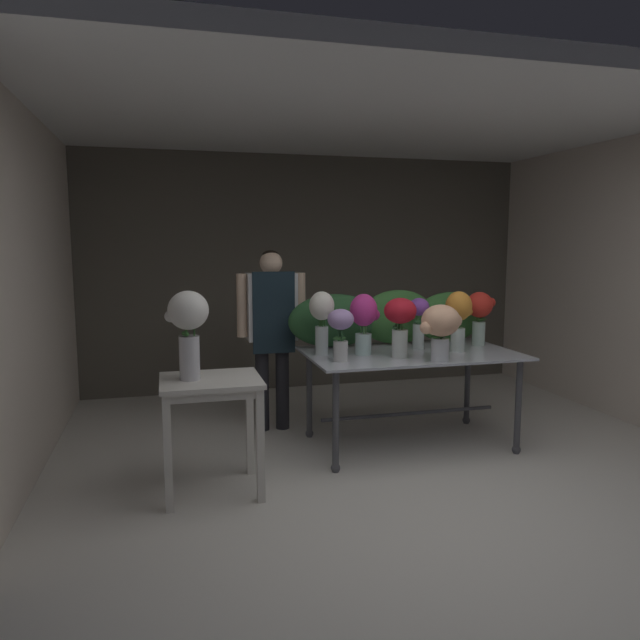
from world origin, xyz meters
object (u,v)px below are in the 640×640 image
object	(u,v)px
vase_scarlet_stock	(479,311)
vase_lilac_freesia	(340,329)
vase_ivory_hydrangea	(322,316)
vase_crimson_carnations	(400,320)
vase_white_roses_tall	(189,325)
vase_magenta_snapdragons	(364,319)
display_table_glass	(410,366)
vase_sunset_peonies	(458,314)
side_table_white	(211,396)
vase_peach_dahlias	(441,326)
florist	(272,320)
vase_violet_ranunculus	(419,318)

from	to	relation	value
vase_scarlet_stock	vase_lilac_freesia	world-z (taller)	vase_scarlet_stock
vase_scarlet_stock	vase_ivory_hydrangea	xyz separation A→B (m)	(-1.43, -0.08, 0.01)
vase_scarlet_stock	vase_crimson_carnations	distance (m)	0.94
vase_white_roses_tall	vase_magenta_snapdragons	bearing A→B (deg)	20.72
vase_white_roses_tall	vase_crimson_carnations	bearing A→B (deg)	11.48
vase_lilac_freesia	vase_ivory_hydrangea	xyz separation A→B (m)	(-0.07, 0.27, 0.06)
vase_scarlet_stock	vase_magenta_snapdragons	distance (m)	1.11
display_table_glass	vase_sunset_peonies	xyz separation A→B (m)	(0.39, -0.06, 0.42)
vase_sunset_peonies	vase_ivory_hydrangea	world-z (taller)	vase_ivory_hydrangea
vase_scarlet_stock	vase_lilac_freesia	size ratio (longest dim) A/B	1.17
side_table_white	vase_crimson_carnations	bearing A→B (deg)	12.48
vase_peach_dahlias	vase_magenta_snapdragons	world-z (taller)	vase_magenta_snapdragons
florist	display_table_glass	bearing A→B (deg)	-34.36
florist	vase_ivory_hydrangea	size ratio (longest dim) A/B	3.17
vase_ivory_hydrangea	vase_scarlet_stock	bearing A→B (deg)	3.38
vase_crimson_carnations	florist	bearing A→B (deg)	133.44
vase_crimson_carnations	vase_ivory_hydrangea	bearing A→B (deg)	154.91
vase_sunset_peonies	vase_lilac_freesia	size ratio (longest dim) A/B	1.25
vase_peach_dahlias	vase_ivory_hydrangea	distance (m)	0.92
vase_violet_ranunculus	vase_magenta_snapdragons	xyz separation A→B (m)	(-0.52, -0.11, 0.03)
display_table_glass	vase_white_roses_tall	world-z (taller)	vase_white_roses_tall
vase_ivory_hydrangea	vase_sunset_peonies	bearing A→B (deg)	-6.50
vase_crimson_carnations	vase_white_roses_tall	xyz separation A→B (m)	(-1.60, -0.33, 0.06)
display_table_glass	vase_violet_ranunculus	distance (m)	0.41
display_table_glass	vase_peach_dahlias	bearing A→B (deg)	-80.79
florist	vase_crimson_carnations	world-z (taller)	florist
vase_peach_dahlias	vase_sunset_peonies	size ratio (longest dim) A/B	0.87
display_table_glass	vase_violet_ranunculus	world-z (taller)	vase_violet_ranunculus
vase_sunset_peonies	vase_white_roses_tall	world-z (taller)	vase_white_roses_tall
vase_white_roses_tall	vase_sunset_peonies	bearing A→B (deg)	11.92
florist	vase_magenta_snapdragons	bearing A→B (deg)	-48.32
vase_magenta_snapdragons	vase_white_roses_tall	xyz separation A→B (m)	(-1.38, -0.52, 0.07)
side_table_white	vase_scarlet_stock	size ratio (longest dim) A/B	1.69
vase_peach_dahlias	vase_ivory_hydrangea	size ratio (longest dim) A/B	0.85
display_table_glass	vase_ivory_hydrangea	size ratio (longest dim) A/B	3.37
florist	vase_ivory_hydrangea	xyz separation A→B (m)	(0.29, -0.63, 0.11)
vase_violet_ranunculus	side_table_white	bearing A→B (deg)	-160.34
vase_lilac_freesia	vase_white_roses_tall	size ratio (longest dim) A/B	0.68
vase_scarlet_stock	vase_magenta_snapdragons	bearing A→B (deg)	-172.31
side_table_white	vase_sunset_peonies	world-z (taller)	vase_sunset_peonies
vase_sunset_peonies	vase_magenta_snapdragons	xyz separation A→B (m)	(-0.79, 0.06, -0.02)
vase_violet_ranunculus	vase_peach_dahlias	size ratio (longest dim) A/B	1.00
florist	vase_scarlet_stock	world-z (taller)	florist
vase_peach_dahlias	vase_magenta_snapdragons	bearing A→B (deg)	139.17
side_table_white	vase_lilac_freesia	bearing A→B (deg)	17.61
florist	vase_sunset_peonies	distance (m)	1.60
vase_ivory_hydrangea	vase_white_roses_tall	distance (m)	1.20
florist	vase_white_roses_tall	size ratio (longest dim) A/B	2.75
vase_sunset_peonies	display_table_glass	bearing A→B (deg)	171.10
vase_violet_ranunculus	vase_scarlet_stock	distance (m)	0.59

